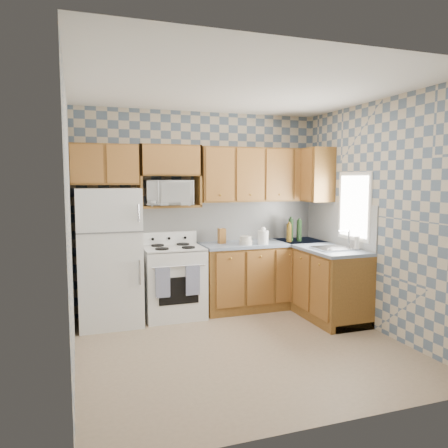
% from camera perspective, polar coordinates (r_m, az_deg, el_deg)
% --- Properties ---
extents(floor, '(3.40, 3.40, 0.00)m').
position_cam_1_polar(floor, '(4.86, 2.39, -15.72)').
color(floor, '#8C745A').
rests_on(floor, ground).
extents(back_wall, '(3.40, 0.02, 2.70)m').
position_cam_1_polar(back_wall, '(6.06, -3.05, 1.70)').
color(back_wall, slate).
rests_on(back_wall, ground).
extents(right_wall, '(0.02, 3.20, 2.70)m').
position_cam_1_polar(right_wall, '(5.40, 19.53, 0.86)').
color(right_wall, slate).
rests_on(right_wall, ground).
extents(backsplash_back, '(2.60, 0.02, 0.56)m').
position_cam_1_polar(backsplash_back, '(6.18, 0.56, 0.40)').
color(backsplash_back, white).
rests_on(backsplash_back, back_wall).
extents(backsplash_right, '(0.02, 1.60, 0.56)m').
position_cam_1_polar(backsplash_right, '(6.05, 14.71, 0.09)').
color(backsplash_right, white).
rests_on(backsplash_right, right_wall).
extents(refrigerator, '(0.75, 0.70, 1.68)m').
position_cam_1_polar(refrigerator, '(5.56, -14.80, -4.16)').
color(refrigerator, white).
rests_on(refrigerator, floor).
extents(stove_body, '(0.76, 0.65, 0.90)m').
position_cam_1_polar(stove_body, '(5.77, -6.65, -7.59)').
color(stove_body, white).
rests_on(stove_body, floor).
extents(cooktop, '(0.76, 0.65, 0.02)m').
position_cam_1_polar(cooktop, '(5.68, -6.70, -3.12)').
color(cooktop, silver).
rests_on(cooktop, stove_body).
extents(backguard, '(0.76, 0.08, 0.17)m').
position_cam_1_polar(backguard, '(5.93, -7.27, -1.82)').
color(backguard, white).
rests_on(backguard, cooktop).
extents(dish_towel_left, '(0.18, 0.02, 0.37)m').
position_cam_1_polar(dish_towel_left, '(5.38, -8.00, -7.58)').
color(dish_towel_left, navy).
rests_on(dish_towel_left, stove_body).
extents(dish_towel_right, '(0.18, 0.02, 0.37)m').
position_cam_1_polar(dish_towel_right, '(5.46, -4.09, -7.33)').
color(dish_towel_right, navy).
rests_on(dish_towel_right, stove_body).
extents(base_cabinets_back, '(1.75, 0.60, 0.88)m').
position_cam_1_polar(base_cabinets_back, '(6.19, 5.19, -6.75)').
color(base_cabinets_back, brown).
rests_on(base_cabinets_back, floor).
extents(base_cabinets_right, '(0.60, 1.60, 0.88)m').
position_cam_1_polar(base_cabinets_right, '(6.02, 12.20, -7.22)').
color(base_cabinets_right, brown).
rests_on(base_cabinets_right, floor).
extents(countertop_back, '(1.77, 0.63, 0.04)m').
position_cam_1_polar(countertop_back, '(6.10, 5.25, -2.54)').
color(countertop_back, slate).
rests_on(countertop_back, base_cabinets_back).
extents(countertop_right, '(0.63, 1.60, 0.04)m').
position_cam_1_polar(countertop_right, '(5.93, 12.26, -2.89)').
color(countertop_right, slate).
rests_on(countertop_right, base_cabinets_right).
extents(upper_cabinets_back, '(1.75, 0.33, 0.74)m').
position_cam_1_polar(upper_cabinets_back, '(6.16, 4.80, 6.42)').
color(upper_cabinets_back, brown).
rests_on(upper_cabinets_back, back_wall).
extents(upper_cabinets_fridge, '(0.82, 0.33, 0.50)m').
position_cam_1_polar(upper_cabinets_fridge, '(5.66, -15.39, 7.49)').
color(upper_cabinets_fridge, brown).
rests_on(upper_cabinets_fridge, back_wall).
extents(upper_cabinets_right, '(0.33, 0.70, 0.74)m').
position_cam_1_polar(upper_cabinets_right, '(6.32, 11.42, 6.31)').
color(upper_cabinets_right, brown).
rests_on(upper_cabinets_right, right_wall).
extents(microwave_shelf, '(0.80, 0.33, 0.03)m').
position_cam_1_polar(microwave_shelf, '(5.78, -7.10, 2.31)').
color(microwave_shelf, brown).
rests_on(microwave_shelf, back_wall).
extents(microwave, '(0.63, 0.46, 0.33)m').
position_cam_1_polar(microwave, '(5.73, -7.18, 4.07)').
color(microwave, white).
rests_on(microwave, microwave_shelf).
extents(sink, '(0.48, 0.40, 0.03)m').
position_cam_1_polar(sink, '(5.63, 14.14, -3.13)').
color(sink, '#B7B7BC').
rests_on(sink, countertop_right).
extents(window, '(0.02, 0.66, 0.86)m').
position_cam_1_polar(window, '(5.74, 16.66, 2.24)').
color(window, white).
rests_on(window, right_wall).
extents(bottle_0, '(0.07, 0.07, 0.32)m').
position_cam_1_polar(bottle_0, '(6.23, 8.72, -0.75)').
color(bottle_0, black).
rests_on(bottle_0, countertop_back).
extents(bottle_1, '(0.07, 0.07, 0.30)m').
position_cam_1_polar(bottle_1, '(6.23, 9.79, -0.87)').
color(bottle_1, black).
rests_on(bottle_1, countertop_back).
extents(bottle_2, '(0.07, 0.07, 0.27)m').
position_cam_1_polar(bottle_2, '(6.34, 9.75, -0.84)').
color(bottle_2, '#4C350E').
rests_on(bottle_2, countertop_back).
extents(bottle_3, '(0.07, 0.07, 0.25)m').
position_cam_1_polar(bottle_3, '(6.13, 8.48, -1.15)').
color(bottle_3, '#4C350E').
rests_on(bottle_3, countertop_back).
extents(knife_block, '(0.10, 0.10, 0.20)m').
position_cam_1_polar(knife_block, '(5.93, -0.30, -1.56)').
color(knife_block, brown).
rests_on(knife_block, countertop_back).
extents(electric_kettle, '(0.14, 0.14, 0.18)m').
position_cam_1_polar(electric_kettle, '(5.88, 5.13, -1.76)').
color(electric_kettle, white).
rests_on(electric_kettle, countertop_back).
extents(food_containers, '(0.17, 0.17, 0.12)m').
position_cam_1_polar(food_containers, '(5.82, 2.85, -2.15)').
color(food_containers, beige).
rests_on(food_containers, countertop_back).
extents(soap_bottle, '(0.06, 0.06, 0.17)m').
position_cam_1_polar(soap_bottle, '(5.61, 16.99, -2.43)').
color(soap_bottle, beige).
rests_on(soap_bottle, countertop_right).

